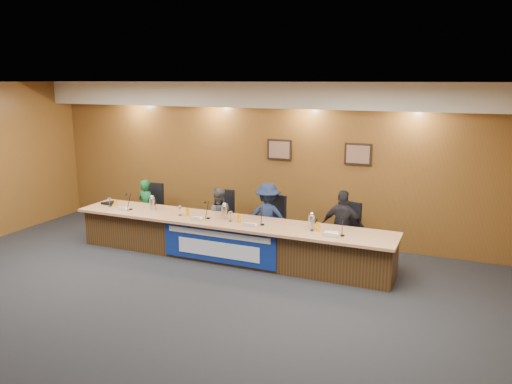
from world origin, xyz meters
TOP-DOWN VIEW (x-y plane):
  - floor at (0.00, 0.00)m, footprint 10.00×10.00m
  - ceiling at (0.00, 0.00)m, footprint 10.00×8.00m
  - wall_back at (0.00, 4.00)m, footprint 10.00×0.04m
  - soffit at (0.00, 3.75)m, footprint 10.00×0.50m
  - dais_body at (0.00, 2.40)m, footprint 6.00×0.80m
  - dais_top at (0.00, 2.35)m, footprint 6.10×0.95m
  - banner at (0.00, 1.99)m, footprint 2.20×0.02m
  - banner_text_upper at (0.00, 1.97)m, footprint 2.00×0.01m
  - banner_text_lower at (0.00, 1.97)m, footprint 1.60×0.01m
  - wall_photo_left at (0.40, 3.97)m, footprint 0.52×0.04m
  - wall_photo_right at (2.00, 3.97)m, footprint 0.52×0.04m
  - panelist_a at (-2.22, 2.99)m, footprint 0.49×0.37m
  - panelist_b at (-0.52, 2.99)m, footprint 0.70×0.64m
  - panelist_c at (0.54, 2.99)m, footprint 0.95×0.65m
  - panelist_d at (1.98, 2.99)m, footprint 0.79×0.33m
  - office_chair_a at (-2.22, 3.09)m, footprint 0.48×0.48m
  - office_chair_b at (-0.52, 3.09)m, footprint 0.52×0.52m
  - office_chair_c at (0.54, 3.09)m, footprint 0.62×0.62m
  - office_chair_d at (1.98, 3.09)m, footprint 0.60×0.60m
  - nameplate_a at (-2.19, 2.13)m, footprint 0.24×0.08m
  - microphone_a at (-2.06, 2.25)m, footprint 0.07×0.07m
  - juice_glass_a at (-2.45, 2.29)m, footprint 0.06×0.06m
  - water_glass_a at (-2.59, 2.28)m, footprint 0.08×0.08m
  - nameplate_b at (-0.53, 2.09)m, footprint 0.24×0.08m
  - microphone_b at (-0.35, 2.28)m, footprint 0.07×0.07m
  - juice_glass_b at (-0.80, 2.30)m, footprint 0.06×0.06m
  - water_glass_b at (-0.94, 2.27)m, footprint 0.08×0.08m
  - nameplate_c at (0.55, 2.09)m, footprint 0.24×0.08m
  - microphone_c at (0.72, 2.29)m, footprint 0.07×0.07m
  - juice_glass_c at (0.27, 2.30)m, footprint 0.06×0.06m
  - water_glass_c at (0.10, 2.29)m, footprint 0.08×0.08m
  - nameplate_d at (1.99, 2.08)m, footprint 0.24×0.08m
  - microphone_d at (2.16, 2.23)m, footprint 0.07×0.07m
  - juice_glass_d at (1.72, 2.31)m, footprint 0.06×0.06m
  - water_glass_d at (1.62, 2.30)m, footprint 0.08×0.08m
  - carafe_left at (-1.66, 2.42)m, footprint 0.12×0.12m
  - carafe_mid at (-0.07, 2.40)m, footprint 0.12×0.12m
  - carafe_right at (1.59, 2.38)m, footprint 0.12×0.12m
  - speakerphone at (-2.74, 2.43)m, footprint 0.32×0.32m
  - paper_stack at (1.95, 2.26)m, footprint 0.26×0.33m

SIDE VIEW (x-z plane):
  - floor at x=0.00m, z-range 0.00..0.00m
  - banner_text_lower at x=0.00m, z-range 0.16..0.44m
  - dais_body at x=0.00m, z-range 0.00..0.70m
  - banner at x=0.00m, z-range 0.05..0.71m
  - office_chair_a at x=-2.22m, z-range 0.44..0.52m
  - office_chair_b at x=-0.52m, z-range 0.44..0.52m
  - office_chair_c at x=0.54m, z-range 0.44..0.52m
  - office_chair_d at x=1.98m, z-range 0.44..0.52m
  - banner_text_upper at x=0.00m, z-range 0.53..0.63m
  - panelist_b at x=-0.52m, z-range 0.00..1.16m
  - panelist_a at x=-2.22m, z-range 0.00..1.20m
  - panelist_d at x=1.98m, z-range 0.00..1.34m
  - panelist_c at x=0.54m, z-range 0.00..1.35m
  - dais_top at x=0.00m, z-range 0.70..0.75m
  - paper_stack at x=1.95m, z-range 0.75..0.76m
  - microphone_a at x=-2.06m, z-range 0.75..0.77m
  - microphone_b at x=-0.35m, z-range 0.75..0.77m
  - microphone_c at x=0.72m, z-range 0.75..0.77m
  - microphone_d at x=2.16m, z-range 0.75..0.77m
  - speakerphone at x=-2.74m, z-range 0.75..0.80m
  - nameplate_a at x=-2.19m, z-range 0.74..0.85m
  - nameplate_b at x=-0.53m, z-range 0.74..0.85m
  - nameplate_c at x=0.55m, z-range 0.74..0.85m
  - nameplate_d at x=1.99m, z-range 0.74..0.85m
  - juice_glass_a at x=-2.45m, z-range 0.75..0.90m
  - juice_glass_b at x=-0.80m, z-range 0.75..0.90m
  - juice_glass_c at x=0.27m, z-range 0.75..0.90m
  - juice_glass_d at x=1.72m, z-range 0.75..0.90m
  - water_glass_a at x=-2.59m, z-range 0.75..0.93m
  - water_glass_b at x=-0.94m, z-range 0.75..0.93m
  - water_glass_c at x=0.10m, z-range 0.75..0.93m
  - water_glass_d at x=1.62m, z-range 0.75..0.93m
  - carafe_left at x=-1.66m, z-range 0.75..0.98m
  - carafe_mid at x=-0.07m, z-range 0.75..0.99m
  - carafe_right at x=1.59m, z-range 0.75..1.00m
  - wall_back at x=0.00m, z-range 0.00..3.20m
  - wall_photo_left at x=0.40m, z-range 1.64..2.06m
  - wall_photo_right at x=2.00m, z-range 1.64..2.06m
  - soffit at x=0.00m, z-range 2.70..3.20m
  - ceiling at x=0.00m, z-range 3.18..3.22m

